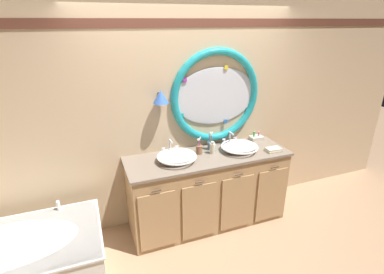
{
  "coord_description": "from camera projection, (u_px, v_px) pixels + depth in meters",
  "views": [
    {
      "loc": [
        -1.14,
        -2.53,
        2.35
      ],
      "look_at": [
        -0.08,
        0.25,
        1.16
      ],
      "focal_mm": 27.45,
      "sensor_mm": 36.0,
      "label": 1
    }
  ],
  "objects": [
    {
      "name": "ground_plane",
      "position": [
        206.0,
        235.0,
        3.44
      ],
      "size": [
        14.0,
        14.0,
        0.0
      ],
      "primitive_type": "plane",
      "color": "tan"
    },
    {
      "name": "back_wall_assembly",
      "position": [
        190.0,
        113.0,
        3.47
      ],
      "size": [
        6.4,
        0.26,
        2.6
      ],
      "color": "#D6B78E",
      "rests_on": "ground_plane"
    },
    {
      "name": "vanity_counter",
      "position": [
        208.0,
        189.0,
        3.53
      ],
      "size": [
        1.9,
        0.64,
        0.91
      ],
      "color": "tan",
      "rests_on": "ground_plane"
    },
    {
      "name": "bathtub",
      "position": [
        7.0,
        264.0,
        2.61
      ],
      "size": [
        1.65,
        0.92,
        0.64
      ],
      "color": "white",
      "rests_on": "ground_plane"
    },
    {
      "name": "sink_basin_left",
      "position": [
        177.0,
        156.0,
        3.19
      ],
      "size": [
        0.44,
        0.44,
        0.12
      ],
      "color": "white",
      "rests_on": "vanity_counter"
    },
    {
      "name": "sink_basin_right",
      "position": [
        239.0,
        147.0,
        3.45
      ],
      "size": [
        0.44,
        0.44,
        0.11
      ],
      "color": "white",
      "rests_on": "vanity_counter"
    },
    {
      "name": "faucet_set_left",
      "position": [
        170.0,
        147.0,
        3.4
      ],
      "size": [
        0.21,
        0.12,
        0.17
      ],
      "color": "silver",
      "rests_on": "vanity_counter"
    },
    {
      "name": "faucet_set_right",
      "position": [
        230.0,
        139.0,
        3.66
      ],
      "size": [
        0.21,
        0.12,
        0.16
      ],
      "color": "silver",
      "rests_on": "vanity_counter"
    },
    {
      "name": "toothbrush_holder_left",
      "position": [
        199.0,
        149.0,
        3.37
      ],
      "size": [
        0.08,
        0.08,
        0.21
      ],
      "color": "#996647",
      "rests_on": "vanity_counter"
    },
    {
      "name": "toothbrush_holder_right",
      "position": [
        211.0,
        145.0,
        3.49
      ],
      "size": [
        0.08,
        0.08,
        0.22
      ],
      "color": "slate",
      "rests_on": "vanity_counter"
    },
    {
      "name": "soap_dispenser",
      "position": [
        212.0,
        148.0,
        3.38
      ],
      "size": [
        0.07,
        0.07,
        0.15
      ],
      "color": "#EFE5C6",
      "rests_on": "vanity_counter"
    },
    {
      "name": "folded_hand_towel",
      "position": [
        273.0,
        150.0,
        3.45
      ],
      "size": [
        0.19,
        0.12,
        0.04
      ],
      "color": "beige",
      "rests_on": "vanity_counter"
    },
    {
      "name": "toiletry_basket",
      "position": [
        256.0,
        138.0,
        3.79
      ],
      "size": [
        0.16,
        0.11,
        0.12
      ],
      "color": "beige",
      "rests_on": "vanity_counter"
    }
  ]
}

